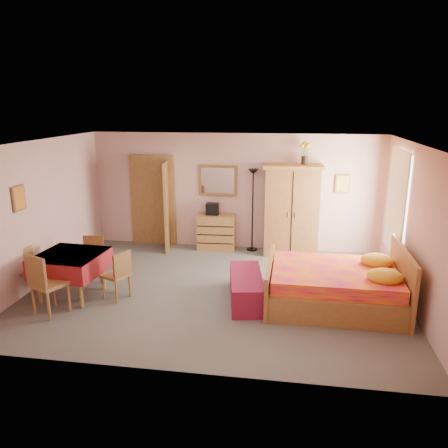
% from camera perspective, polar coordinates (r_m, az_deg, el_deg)
% --- Properties ---
extents(floor, '(6.50, 6.50, 0.00)m').
position_cam_1_polar(floor, '(7.89, -1.06, -8.62)').
color(floor, '#625D56').
rests_on(floor, ground).
extents(ceiling, '(6.50, 6.50, 0.00)m').
position_cam_1_polar(ceiling, '(7.23, -1.17, 10.54)').
color(ceiling, brown).
rests_on(ceiling, wall_back).
extents(wall_back, '(6.50, 0.10, 2.60)m').
position_cam_1_polar(wall_back, '(9.87, 1.39, 4.23)').
color(wall_back, '#CC9B94').
rests_on(wall_back, floor).
extents(wall_front, '(6.50, 0.10, 2.60)m').
position_cam_1_polar(wall_front, '(5.14, -5.93, -6.59)').
color(wall_front, '#CC9B94').
rests_on(wall_front, floor).
extents(wall_left, '(0.10, 5.00, 2.60)m').
position_cam_1_polar(wall_left, '(8.62, -22.93, 1.34)').
color(wall_left, '#CC9B94').
rests_on(wall_left, floor).
extents(wall_right, '(0.10, 5.00, 2.60)m').
position_cam_1_polar(wall_right, '(7.62, 23.73, -0.47)').
color(wall_right, '#CC9B94').
rests_on(wall_right, floor).
extents(doorway, '(1.06, 0.12, 2.15)m').
position_cam_1_polar(doorway, '(10.31, -9.19, 2.96)').
color(doorway, '#9E6B35').
rests_on(doorway, floor).
extents(window, '(0.08, 1.40, 1.95)m').
position_cam_1_polar(window, '(8.71, 21.66, 2.63)').
color(window, white).
rests_on(window, wall_right).
extents(picture_left, '(0.04, 0.32, 0.42)m').
position_cam_1_polar(picture_left, '(8.03, -25.24, 3.06)').
color(picture_left, orange).
rests_on(picture_left, wall_left).
extents(picture_back, '(0.30, 0.04, 0.40)m').
position_cam_1_polar(picture_back, '(9.78, 15.22, 5.08)').
color(picture_back, '#D8BF59').
rests_on(picture_back, wall_back).
extents(chest_of_drawers, '(0.87, 0.47, 0.80)m').
position_cam_1_polar(chest_of_drawers, '(9.92, -1.00, -1.06)').
color(chest_of_drawers, '#A76E38').
rests_on(chest_of_drawers, floor).
extents(wall_mirror, '(0.88, 0.06, 0.69)m').
position_cam_1_polar(wall_mirror, '(9.86, -0.83, 5.71)').
color(wall_mirror, white).
rests_on(wall_mirror, wall_back).
extents(stereo, '(0.29, 0.22, 0.26)m').
position_cam_1_polar(stereo, '(9.82, -1.53, 1.98)').
color(stereo, black).
rests_on(stereo, chest_of_drawers).
extents(floor_lamp, '(0.30, 0.30, 1.85)m').
position_cam_1_polar(floor_lamp, '(9.73, 3.76, 1.78)').
color(floor_lamp, black).
rests_on(floor_lamp, floor).
extents(wardrobe, '(1.30, 0.73, 1.98)m').
position_cam_1_polar(wardrobe, '(9.56, 8.75, 1.79)').
color(wardrobe, '#986233').
rests_on(wardrobe, floor).
extents(sunflower_vase, '(0.20, 0.20, 0.48)m').
position_cam_1_polar(sunflower_vase, '(9.44, 10.50, 9.12)').
color(sunflower_vase, yellow).
rests_on(sunflower_vase, wardrobe).
extents(bed, '(2.22, 1.76, 1.02)m').
position_cam_1_polar(bed, '(7.40, 14.20, -6.52)').
color(bed, '#CE144A').
rests_on(bed, floor).
extents(bench, '(0.73, 1.46, 0.46)m').
position_cam_1_polar(bench, '(7.42, 2.91, -8.33)').
color(bench, maroon).
rests_on(bench, floor).
extents(dining_table, '(1.12, 1.12, 0.77)m').
position_cam_1_polar(dining_table, '(7.96, -19.25, -6.31)').
color(dining_table, maroon).
rests_on(dining_table, floor).
extents(chair_south, '(0.61, 0.61, 1.01)m').
position_cam_1_polar(chair_south, '(7.42, -21.84, -7.18)').
color(chair_south, '#A26737').
rests_on(chair_south, floor).
extents(chair_north, '(0.46, 0.46, 0.83)m').
position_cam_1_polar(chair_north, '(8.52, -16.74, -4.45)').
color(chair_north, brown).
rests_on(chair_north, floor).
extents(chair_west, '(0.47, 0.47, 0.82)m').
position_cam_1_polar(chair_west, '(8.26, -23.77, -5.81)').
color(chair_west, '#9F6336').
rests_on(chair_west, floor).
extents(chair_east, '(0.51, 0.51, 0.85)m').
position_cam_1_polar(chair_east, '(7.67, -13.96, -6.41)').
color(chair_east, '#A26F36').
rests_on(chair_east, floor).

